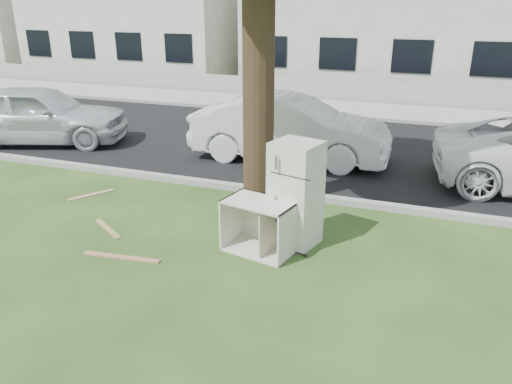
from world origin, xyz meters
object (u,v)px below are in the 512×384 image
(car_center, at_px, (290,129))
(fridge, at_px, (296,194))
(car_left, at_px, (39,114))
(cabinet, at_px, (260,226))

(car_center, bearing_deg, fridge, -164.36)
(car_center, xyz_separation_m, car_left, (-6.59, -0.80, 0.01))
(fridge, xyz_separation_m, car_center, (-1.29, 4.11, -0.06))
(fridge, xyz_separation_m, cabinet, (-0.42, -0.45, -0.41))
(fridge, xyz_separation_m, car_left, (-7.88, 3.30, -0.05))
(car_left, bearing_deg, car_center, -102.49)
(cabinet, bearing_deg, fridge, 59.30)
(cabinet, height_order, car_left, car_left)
(fridge, height_order, cabinet, fridge)
(fridge, distance_m, car_left, 8.54)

